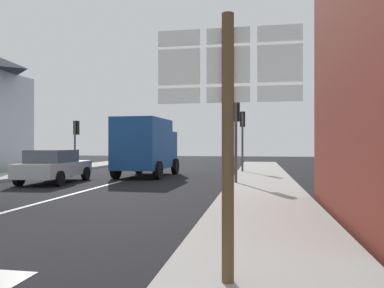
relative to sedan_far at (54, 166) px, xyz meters
The scene contains 9 objects.
ground_plane 2.87m from the sedan_far, 16.23° to the right, with size 80.00×80.00×0.00m, color black.
sidewalk_right 9.54m from the sedan_far, 16.94° to the right, with size 2.78×44.00×0.14m, color #9E9B96.
lane_centre_stripe 5.51m from the sedan_far, 60.91° to the right, with size 0.16×12.00×0.01m, color silver.
sedan_far is the anchor object (origin of this frame).
delivery_truck 5.06m from the sedan_far, 52.30° to the left, with size 2.60×5.06×3.05m.
route_sign_post 13.95m from the sedan_far, 51.86° to the right, with size 1.66×0.14×3.20m.
traffic_light_far_left 7.90m from the sedan_far, 110.52° to the left, with size 0.30×0.49×3.25m.
traffic_light_near_right 8.25m from the sedan_far, ahead, with size 0.30×0.49×3.58m.
traffic_light_far_right 10.88m from the sedan_far, 41.47° to the left, with size 0.30×0.49×3.66m.
Camera 1 is at (6.26, -4.41, 1.70)m, focal length 34.83 mm.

